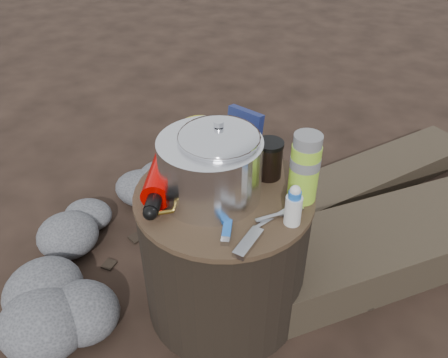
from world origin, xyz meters
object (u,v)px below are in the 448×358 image
(thermos, at_px, (305,168))
(travel_mug, at_px, (269,160))
(stump, at_px, (224,252))
(camping_pot, at_px, (219,160))
(fuel_bottle, at_px, (164,172))

(thermos, xyz_separation_m, travel_mug, (-0.10, 0.07, -0.04))
(travel_mug, bearing_deg, thermos, -33.49)
(stump, height_order, thermos, thermos)
(camping_pot, height_order, fuel_bottle, camping_pot)
(camping_pot, height_order, thermos, camping_pot)
(stump, distance_m, travel_mug, 0.31)
(fuel_bottle, bearing_deg, travel_mug, 11.33)
(stump, xyz_separation_m, camping_pot, (-0.01, 0.00, 0.32))
(stump, distance_m, fuel_bottle, 0.30)
(camping_pot, height_order, travel_mug, camping_pot)
(stump, height_order, camping_pot, camping_pot)
(thermos, relative_size, travel_mug, 1.73)
(camping_pot, distance_m, travel_mug, 0.16)
(camping_pot, relative_size, travel_mug, 1.87)
(camping_pot, xyz_separation_m, thermos, (0.21, 0.04, -0.01))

